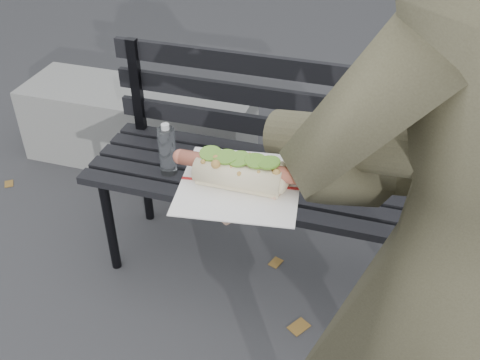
{
  "coord_description": "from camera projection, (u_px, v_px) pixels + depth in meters",
  "views": [
    {
      "loc": [
        0.23,
        -0.71,
        1.71
      ],
      "look_at": [
        0.02,
        -0.02,
        1.19
      ],
      "focal_mm": 42.0,
      "sensor_mm": 36.0,
      "label": 1
    }
  ],
  "objects": [
    {
      "name": "park_bench",
      "position": [
        285.0,
        160.0,
        2.13
      ],
      "size": [
        1.5,
        0.44,
        0.88
      ],
      "color": "black",
      "rests_on": "ground"
    },
    {
      "name": "concrete_block",
      "position": [
        139.0,
        126.0,
        2.97
      ],
      "size": [
        1.2,
        0.4,
        0.4
      ],
      "primitive_type": "cube",
      "color": "slate",
      "rests_on": "ground"
    },
    {
      "name": "held_hotdog",
      "position": [
        368.0,
        158.0,
        0.88
      ],
      "size": [
        0.62,
        0.32,
        0.2
      ],
      "color": "#45412E"
    },
    {
      "name": "person",
      "position": [
        459.0,
        290.0,
        1.03
      ],
      "size": [
        0.8,
        0.66,
        1.88
      ],
      "primitive_type": "imported",
      "rotation": [
        0.0,
        0.0,
        3.5
      ],
      "color": "#45412E",
      "rests_on": "ground"
    }
  ]
}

